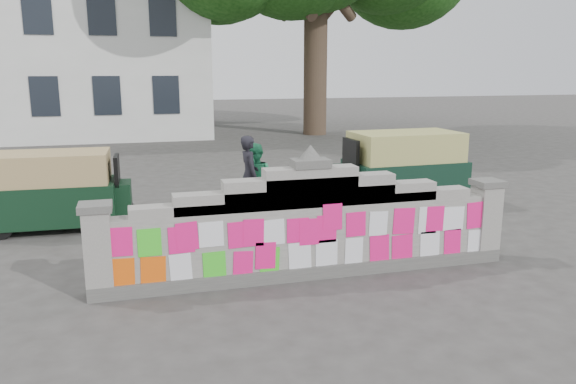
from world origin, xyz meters
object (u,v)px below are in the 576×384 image
pedestrian (255,182)px  rickshaw_right (402,167)px  cyclist_bike (250,202)px  cyclist_rider (249,187)px  rickshaw_left (57,189)px

pedestrian → rickshaw_right: bearing=76.1°
cyclist_bike → rickshaw_right: size_ratio=0.57×
cyclist_rider → rickshaw_right: size_ratio=0.51×
cyclist_rider → rickshaw_right: bearing=-83.8°
cyclist_rider → pedestrian: pedestrian is taller
cyclist_rider → rickshaw_left: 3.75m
cyclist_bike → rickshaw_right: (3.72, 0.75, 0.41)m
pedestrian → rickshaw_right: size_ratio=0.52×
rickshaw_right → rickshaw_left: bearing=-1.6°
rickshaw_left → rickshaw_right: 7.40m
cyclist_rider → rickshaw_right: rickshaw_right is taller
pedestrian → cyclist_bike: bearing=-49.1°
cyclist_bike → pedestrian: bearing=-34.2°
cyclist_rider → rickshaw_left: bearing=73.4°
cyclist_bike → pedestrian: 0.53m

